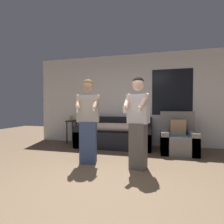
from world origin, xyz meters
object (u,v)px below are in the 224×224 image
at_px(person_right, 138,121).
at_px(side_table, 74,125).
at_px(armchair, 178,139).
at_px(person_left, 88,121).
at_px(couch, 114,136).

bearing_deg(person_right, side_table, 139.89).
xyz_separation_m(armchair, side_table, (-3.00, 0.42, 0.24)).
distance_m(side_table, person_right, 2.84).
relative_size(armchair, person_left, 0.60).
distance_m(armchair, person_left, 2.32).
xyz_separation_m(couch, person_left, (-0.17, -1.53, 0.54)).
height_order(couch, armchair, armchair).
bearing_deg(couch, person_left, -96.26).
distance_m(armchair, person_right, 1.72).
distance_m(couch, side_table, 1.37).
bearing_deg(person_right, armchair, 58.97).
xyz_separation_m(armchair, person_left, (-1.84, -1.31, 0.52)).
distance_m(couch, person_right, 1.90).
bearing_deg(armchair, couch, 172.47).
xyz_separation_m(side_table, person_left, (1.16, -1.73, 0.28)).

